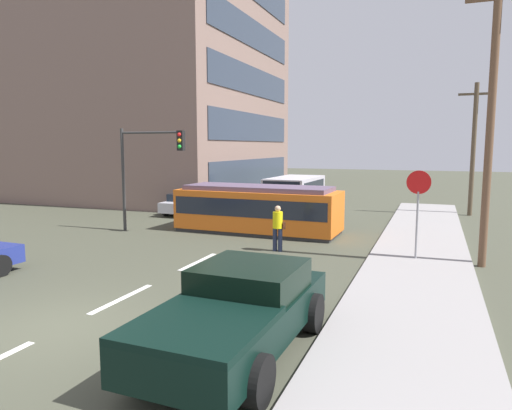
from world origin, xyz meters
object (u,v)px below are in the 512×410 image
Objects in this scene: city_bus at (295,190)px; pickup_truck_parked at (239,311)px; parked_sedan_mid at (191,203)px; traffic_light_mast at (148,159)px; pedestrian_crossing at (278,226)px; stop_sign at (418,196)px; streetcar_tram at (258,208)px; utility_pole_mid at (473,147)px; utility_pole_near at (491,121)px.

city_bus is 1.04× the size of pickup_truck_parked.
traffic_light_mast is (1.15, -5.75, 2.63)m from parked_sedan_mid.
stop_sign is (4.74, 0.07, 1.25)m from pedestrian_crossing.
pedestrian_crossing is 0.37× the size of traffic_light_mast.
pickup_truck_parked is 1.22× the size of parked_sedan_mid.
city_bus is at bearing 103.62° from pedestrian_crossing.
stop_sign is at bearing -57.42° from city_bus.
city_bus reaches higher than pedestrian_crossing.
pedestrian_crossing is at bearing -58.40° from streetcar_tram.
traffic_light_mast is 17.25m from utility_pole_mid.
traffic_light_mast is at bearing 172.78° from stop_sign.
parked_sedan_mid is at bearing 101.29° from traffic_light_mast.
parked_sedan_mid is at bearing 154.11° from utility_pole_near.
traffic_light_mast is (-8.46, 9.66, 2.45)m from pickup_truck_parked.
utility_pole_mid is (0.36, 11.87, -0.80)m from utility_pole_near.
utility_pole_mid reaches higher than pedestrian_crossing.
streetcar_tram is 4.32× the size of pedestrian_crossing.
streetcar_tram is 3.85m from pedestrian_crossing.
streetcar_tram is at bearing -84.12° from city_bus.
pickup_truck_parked is 18.16m from parked_sedan_mid.
city_bus is at bearing 71.44° from traffic_light_mast.
utility_pole_near is at bearing -25.89° from parked_sedan_mid.
city_bus is at bearing 45.78° from parked_sedan_mid.
pedestrian_crossing is 7.04m from traffic_light_mast.
utility_pole_near reaches higher than stop_sign.
pedestrian_crossing is at bearing -120.25° from utility_pole_mid.
utility_pole_near is at bearing 60.70° from pickup_truck_parked.
streetcar_tram is 12.99m from utility_pole_mid.
utility_pole_mid reaches higher than stop_sign.
stop_sign is (6.76, -3.21, 1.12)m from streetcar_tram.
streetcar_tram is 6.88m from parked_sedan_mid.
utility_pole_near reaches higher than pickup_truck_parked.
utility_pole_near is (1.98, 0.21, 2.36)m from stop_sign.
traffic_light_mast is (-3.55, -10.58, 2.18)m from city_bus.
traffic_light_mast is at bearing -78.71° from parked_sedan_mid.
utility_pole_mid is at bearing 0.46° from city_bus.
utility_pole_mid reaches higher than city_bus.
pedestrian_crossing is 0.58× the size of stop_sign.
stop_sign reaches higher than pickup_truck_parked.
city_bus is 6.75m from parked_sedan_mid.
parked_sedan_mid is at bearing 144.74° from streetcar_tram.
pedestrian_crossing reaches higher than pickup_truck_parked.
city_bus is at bearing 129.29° from utility_pole_near.
utility_pole_near is 1.22× the size of utility_pole_mid.
city_bus is 11.37m from traffic_light_mast.
streetcar_tram is 8.84m from city_bus.
pedestrian_crossing is 7.64m from utility_pole_near.
utility_pole_mid is (5.10, 20.32, 2.96)m from pickup_truck_parked.
parked_sedan_mid is 6.42m from traffic_light_mast.
pedestrian_crossing is 0.33× the size of pickup_truck_parked.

